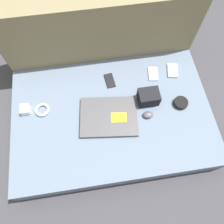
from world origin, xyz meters
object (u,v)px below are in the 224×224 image
(phone_small, at_px, (153,74))
(charger_brick, at_px, (25,109))
(computer_mouse, at_px, (148,115))
(camera_pouch, at_px, (149,97))
(speaker_puck, at_px, (181,103))
(phone_silver, at_px, (173,71))
(laptop, at_px, (109,117))
(phone_black, at_px, (110,81))

(phone_small, bearing_deg, charger_brick, -162.06)
(computer_mouse, distance_m, camera_pouch, 0.11)
(speaker_puck, distance_m, charger_brick, 0.92)
(phone_silver, height_order, phone_small, phone_silver)
(laptop, distance_m, speaker_puck, 0.44)
(phone_black, bearing_deg, speaker_puck, -35.71)
(computer_mouse, bearing_deg, charger_brick, 172.46)
(charger_brick, bearing_deg, phone_black, 14.13)
(phone_silver, bearing_deg, phone_small, -166.19)
(laptop, xyz_separation_m, phone_small, (0.32, 0.26, -0.01))
(phone_black, bearing_deg, laptop, -105.95)
(laptop, height_order, speaker_puck, speaker_puck)
(computer_mouse, height_order, speaker_puck, computer_mouse)
(camera_pouch, bearing_deg, charger_brick, 176.97)
(phone_silver, xyz_separation_m, charger_brick, (-0.93, -0.14, 0.01))
(speaker_puck, bearing_deg, computer_mouse, -167.53)
(laptop, bearing_deg, phone_black, 86.96)
(speaker_puck, bearing_deg, phone_silver, 86.19)
(speaker_puck, relative_size, charger_brick, 1.45)
(phone_small, bearing_deg, camera_pouch, -104.64)
(speaker_puck, bearing_deg, phone_black, 150.49)
(laptop, distance_m, phone_silver, 0.52)
(laptop, relative_size, speaker_puck, 4.15)
(laptop, distance_m, charger_brick, 0.49)
(computer_mouse, distance_m, charger_brick, 0.72)
(speaker_puck, height_order, camera_pouch, camera_pouch)
(speaker_puck, relative_size, camera_pouch, 0.71)
(phone_small, bearing_deg, laptop, -133.70)
(computer_mouse, height_order, charger_brick, charger_brick)
(phone_black, relative_size, charger_brick, 1.80)
(laptop, relative_size, phone_silver, 3.10)
(laptop, bearing_deg, speaker_puck, 9.63)
(laptop, bearing_deg, phone_small, 44.98)
(phone_black, bearing_deg, phone_silver, -4.40)
(speaker_puck, bearing_deg, phone_small, 116.13)
(camera_pouch, distance_m, charger_brick, 0.73)
(laptop, bearing_deg, charger_brick, 173.17)
(speaker_puck, xyz_separation_m, charger_brick, (-0.92, 0.09, 0.01))
(computer_mouse, height_order, phone_black, computer_mouse)
(computer_mouse, height_order, phone_small, computer_mouse)
(computer_mouse, distance_m, speaker_puck, 0.22)
(phone_silver, distance_m, phone_small, 0.13)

